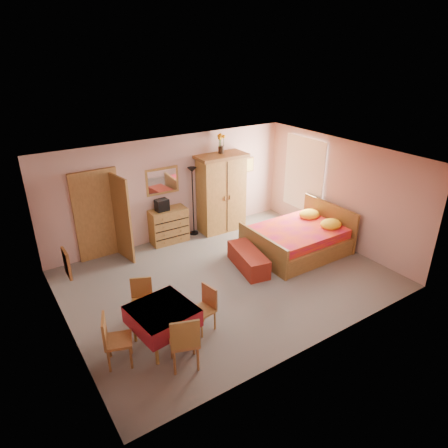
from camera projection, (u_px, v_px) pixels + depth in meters
floor at (228, 279)px, 8.54m from camera, size 6.50×6.50×0.00m
ceiling at (228, 160)px, 7.46m from camera, size 6.50×6.50×0.00m
wall_back at (172, 189)px, 9.90m from camera, size 6.50×0.10×2.60m
wall_front at (319, 280)px, 6.10m from camera, size 6.50×0.10×2.60m
wall_left at (59, 270)px, 6.37m from camera, size 0.10×5.00×2.60m
wall_right at (340, 193)px, 9.62m from camera, size 0.10×5.00×2.60m
doorway at (98, 216)px, 9.04m from camera, size 1.06×0.12×2.15m
window at (304, 175)px, 10.45m from camera, size 0.08×1.40×1.95m
picture_left at (67, 263)px, 5.77m from camera, size 0.04×0.32×0.42m
picture_back at (249, 165)px, 10.95m from camera, size 0.30×0.04×0.40m
chest_of_drawers at (169, 226)px, 9.97m from camera, size 0.94×0.49×0.88m
wall_mirror at (162, 181)px, 9.66m from camera, size 0.85×0.08×0.67m
stereo at (162, 205)px, 9.65m from camera, size 0.32×0.24×0.29m
floor_lamp at (193, 202)px, 10.18m from camera, size 0.28×0.28×1.80m
wardrobe at (221, 193)px, 10.39m from camera, size 1.33×0.71×2.06m
sunflower_vase at (221, 143)px, 9.97m from camera, size 0.20×0.20×0.50m
bed at (297, 233)px, 9.43m from camera, size 2.22×1.75×1.02m
bench at (248, 259)px, 8.86m from camera, size 0.72×1.36×0.43m
dining_table at (163, 326)px, 6.58m from camera, size 1.07×1.07×0.70m
chair_south at (184, 339)px, 6.08m from camera, size 0.56×0.56×0.97m
chair_north at (142, 303)px, 7.05m from camera, size 0.50×0.50×0.83m
chair_west at (118, 340)px, 6.13m from camera, size 0.52×0.52×0.89m
chair_east at (202, 310)px, 6.88m from camera, size 0.43×0.43×0.82m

